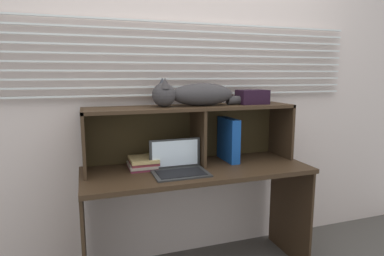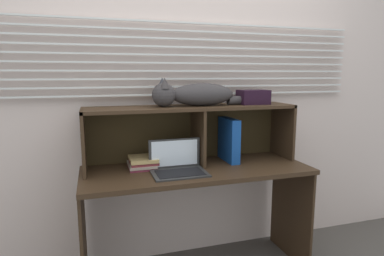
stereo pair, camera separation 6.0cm
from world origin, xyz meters
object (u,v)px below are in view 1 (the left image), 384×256
cat (194,94)px  binder_upright (228,139)px  book_stack (143,163)px  storage_box (252,97)px  laptop (179,166)px

cat → binder_upright: 0.42m
cat → book_stack: bearing=-179.8°
cat → storage_box: (0.44, 0.00, -0.03)m
binder_upright → book_stack: 0.63m
binder_upright → cat: bearing=180.0°
book_stack → storage_box: size_ratio=1.01×
binder_upright → storage_box: size_ratio=1.46×
cat → book_stack: cat is taller
laptop → binder_upright: 0.47m
cat → storage_box: size_ratio=3.54×
cat → storage_box: 0.44m
binder_upright → storage_box: bearing=0.0°
binder_upright → storage_box: (0.18, 0.00, 0.30)m
storage_box → cat: bearing=180.0°
storage_box → binder_upright: bearing=180.0°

